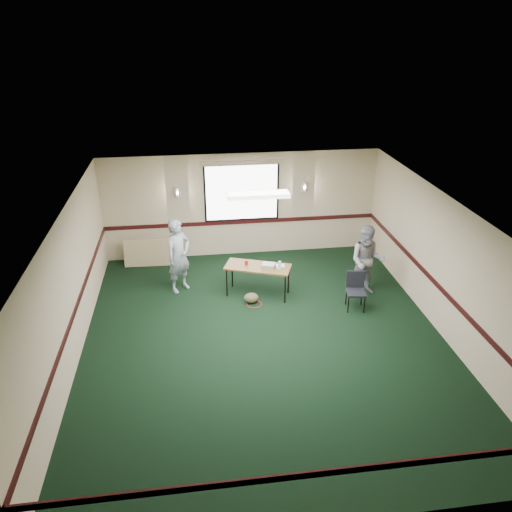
{
  "coord_description": "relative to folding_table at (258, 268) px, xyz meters",
  "views": [
    {
      "loc": [
        -1.27,
        -7.99,
        5.74
      ],
      "look_at": [
        0.0,
        1.3,
        1.2
      ],
      "focal_mm": 35.0,
      "sensor_mm": 36.0,
      "label": 1
    }
  ],
  "objects": [
    {
      "name": "duffel_bag",
      "position": [
        -0.19,
        -0.34,
        -0.55
      ],
      "size": [
        0.36,
        0.29,
        0.23
      ],
      "primitive_type": "ellipsoid",
      "rotation": [
        0.0,
        0.0,
        -0.14
      ],
      "color": "#434326",
      "rests_on": "ground"
    },
    {
      "name": "conference_chair",
      "position": [
        2.01,
        -0.81,
        -0.19
      ],
      "size": [
        0.46,
        0.47,
        0.82
      ],
      "rotation": [
        0.0,
        0.0,
        -0.16
      ],
      "color": "black",
      "rests_on": "ground"
    },
    {
      "name": "folding_table",
      "position": [
        0.0,
        0.0,
        0.0
      ],
      "size": [
        1.55,
        1.04,
        0.72
      ],
      "rotation": [
        0.0,
        0.0,
        -0.36
      ],
      "color": "#573719",
      "rests_on": "ground"
    },
    {
      "name": "person_right",
      "position": [
        2.42,
        -0.23,
        0.15
      ],
      "size": [
        0.94,
        0.82,
        1.62
      ],
      "primitive_type": "imported",
      "rotation": [
        0.0,
        0.0,
        -0.31
      ],
      "color": "#728AB2",
      "rests_on": "ground"
    },
    {
      "name": "person_left",
      "position": [
        -1.74,
        0.47,
        0.19
      ],
      "size": [
        0.74,
        0.72,
        1.72
      ],
      "primitive_type": "imported",
      "rotation": [
        0.0,
        0.0,
        0.72
      ],
      "color": "#405C8E",
      "rests_on": "ground"
    },
    {
      "name": "ground",
      "position": [
        -0.11,
        -1.77,
        -0.67
      ],
      "size": [
        8.0,
        8.0,
        0.0
      ],
      "primitive_type": "plane",
      "color": "black",
      "rests_on": "ground"
    },
    {
      "name": "red_cup",
      "position": [
        -0.24,
        0.1,
        0.11
      ],
      "size": [
        0.08,
        0.08,
        0.11
      ],
      "primitive_type": "cylinder",
      "color": "#B5140C",
      "rests_on": "folding_table"
    },
    {
      "name": "projector",
      "position": [
        0.22,
        -0.09,
        0.1
      ],
      "size": [
        0.34,
        0.31,
        0.09
      ],
      "primitive_type": "cube",
      "rotation": [
        0.0,
        0.0,
        -0.38
      ],
      "color": "#92939A",
      "rests_on": "folding_table"
    },
    {
      "name": "game_console",
      "position": [
        0.48,
        -0.12,
        0.08
      ],
      "size": [
        0.19,
        0.16,
        0.05
      ],
      "primitive_type": "cube",
      "rotation": [
        0.0,
        0.0,
        -0.03
      ],
      "color": "silver",
      "rests_on": "folding_table"
    },
    {
      "name": "cable_coil",
      "position": [
        -0.14,
        -0.43,
        -0.66
      ],
      "size": [
        0.39,
        0.39,
        0.02
      ],
      "primitive_type": "torus",
      "rotation": [
        0.0,
        0.0,
        -0.16
      ],
      "color": "red",
      "rests_on": "ground"
    },
    {
      "name": "folded_table",
      "position": [
        -2.47,
        1.83,
        -0.33
      ],
      "size": [
        1.33,
        0.24,
        0.68
      ],
      "primitive_type": "cube",
      "rotation": [
        -0.21,
        0.0,
        -0.03
      ],
      "color": "tan",
      "rests_on": "ground"
    },
    {
      "name": "water_bottle",
      "position": [
        0.45,
        -0.22,
        0.15
      ],
      "size": [
        0.06,
        0.06,
        0.2
      ],
      "primitive_type": "cylinder",
      "color": "#97D2F7",
      "rests_on": "folding_table"
    },
    {
      "name": "room_shell",
      "position": [
        -0.11,
        0.36,
        0.91
      ],
      "size": [
        8.0,
        8.02,
        8.0
      ],
      "color": "#C4AC8D",
      "rests_on": "ground"
    }
  ]
}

